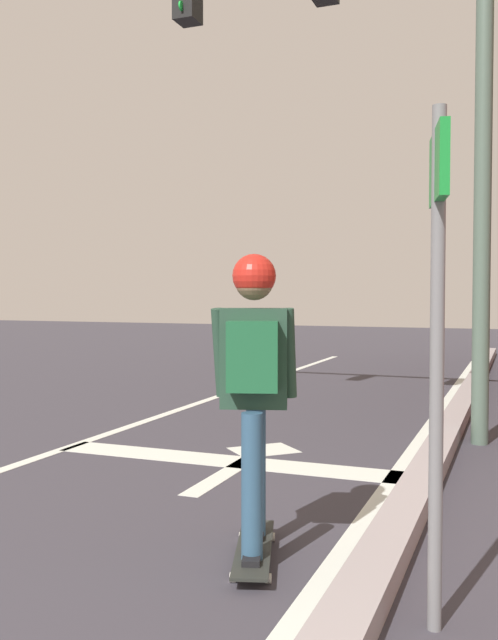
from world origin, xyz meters
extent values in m
cube|color=silver|center=(-0.17, 6.00, 0.00)|extent=(0.12, 20.00, 0.01)
cube|color=silver|center=(2.82, 6.00, 0.00)|extent=(0.12, 20.00, 0.01)
cube|color=silver|center=(1.40, 6.14, 0.00)|extent=(3.14, 0.40, 0.01)
cube|color=silver|center=(1.55, 5.79, 0.00)|extent=(0.16, 1.40, 0.01)
cube|color=silver|center=(1.55, 6.64, 0.00)|extent=(0.71, 0.71, 0.01)
cube|color=#9E9495|center=(3.07, 6.00, 0.07)|extent=(0.24, 24.00, 0.14)
cube|color=#272A26|center=(2.40, 4.18, 0.07)|extent=(0.44, 0.87, 0.02)
cube|color=#B2B2B7|center=(2.32, 4.45, 0.05)|extent=(0.16, 0.09, 0.01)
cylinder|color=silver|center=(2.23, 4.43, 0.02)|extent=(0.04, 0.06, 0.05)
cylinder|color=silver|center=(2.40, 4.48, 0.02)|extent=(0.04, 0.06, 0.05)
cube|color=#B2B2B7|center=(2.49, 3.90, 0.05)|extent=(0.16, 0.09, 0.01)
cylinder|color=silver|center=(2.41, 3.87, 0.02)|extent=(0.04, 0.06, 0.05)
cylinder|color=silver|center=(2.58, 3.93, 0.02)|extent=(0.04, 0.06, 0.05)
cylinder|color=#2E5270|center=(2.35, 4.35, 0.45)|extent=(0.11, 0.11, 0.75)
cube|color=black|center=(2.35, 4.35, 0.09)|extent=(0.16, 0.26, 0.03)
cylinder|color=#2E5270|center=(2.46, 4.01, 0.45)|extent=(0.11, 0.11, 0.75)
cube|color=black|center=(2.46, 4.01, 0.09)|extent=(0.16, 0.26, 0.03)
cube|color=#274534|center=(2.40, 4.18, 1.09)|extent=(0.39, 0.28, 0.53)
cylinder|color=#274534|center=(2.22, 4.15, 1.11)|extent=(0.07, 0.14, 0.48)
cylinder|color=#274534|center=(2.57, 4.26, 1.11)|extent=(0.07, 0.13, 0.48)
sphere|color=#84664B|center=(2.40, 4.18, 1.50)|extent=(0.21, 0.21, 0.21)
sphere|color=red|center=(2.40, 4.18, 1.52)|extent=(0.23, 0.23, 0.23)
cube|color=#1C5D36|center=(2.45, 4.04, 1.11)|extent=(0.29, 0.21, 0.36)
cylinder|color=#506557|center=(3.37, 7.64, 2.66)|extent=(0.16, 0.16, 5.32)
cylinder|color=green|center=(0.30, 7.49, 4.49)|extent=(0.02, 0.10, 0.10)
cylinder|color=slate|center=(3.39, 3.74, 1.11)|extent=(0.06, 0.06, 2.21)
cube|color=#198C33|center=(3.39, 3.74, 1.96)|extent=(0.13, 0.44, 0.30)
camera|label=1|loc=(3.72, 0.75, 1.43)|focal=39.03mm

